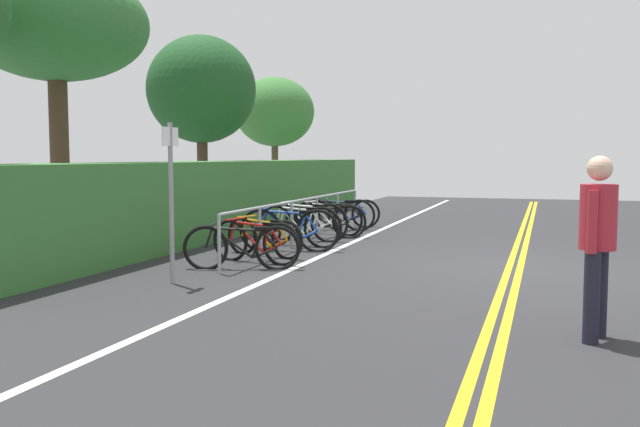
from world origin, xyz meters
TOP-DOWN VIEW (x-y plane):
  - ground_plane at (0.00, 0.00)m, footprint 34.66×11.60m
  - centre_line_yellow_inner at (0.00, -0.08)m, footprint 31.20×0.10m
  - centre_line_yellow_outer at (0.00, 0.08)m, footprint 31.20×0.10m
  - bike_lane_stripe_white at (0.00, 3.09)m, footprint 31.20×0.12m
  - bike_rack at (1.73, 3.91)m, footprint 7.24×0.05m
  - bicycle_0 at (-1.38, 3.80)m, footprint 0.62×1.67m
  - bicycle_1 at (-0.73, 3.86)m, footprint 0.52×1.63m
  - bicycle_2 at (-0.06, 4.00)m, footprint 0.65×1.58m
  - bicycle_3 at (0.68, 3.83)m, footprint 0.46×1.77m
  - bicycle_4 at (1.35, 3.89)m, footprint 0.46×1.75m
  - bicycle_5 at (2.13, 4.05)m, footprint 0.46×1.79m
  - bicycle_6 at (2.73, 3.82)m, footprint 0.51×1.64m
  - bicycle_7 at (3.37, 3.99)m, footprint 0.59×1.70m
  - bicycle_8 at (4.19, 4.02)m, footprint 0.51×1.70m
  - bicycle_9 at (4.87, 4.04)m, footprint 0.64×1.61m
  - pedestrian at (-3.97, -0.86)m, footprint 0.47×0.32m
  - sign_post_near at (-2.72, 4.16)m, footprint 0.36×0.06m
  - hedge_backdrop at (3.23, 6.20)m, footprint 16.19×1.29m
  - tree_mid at (0.19, 8.21)m, footprint 3.37×3.37m
  - tree_far_right at (4.95, 7.76)m, footprint 2.69×2.69m
  - tree_extra at (9.91, 7.82)m, footprint 2.51×2.51m

SIDE VIEW (x-z plane):
  - ground_plane at x=0.00m, z-range -0.05..0.00m
  - centre_line_yellow_inner at x=0.00m, z-range 0.00..0.00m
  - centre_line_yellow_outer at x=0.00m, z-range 0.00..0.00m
  - bike_lane_stripe_white at x=0.00m, z-range 0.00..0.00m
  - bicycle_2 at x=-0.06m, z-range -0.02..0.66m
  - bicycle_0 at x=-1.38m, z-range -0.02..0.67m
  - bicycle_9 at x=4.87m, z-range -0.02..0.67m
  - bicycle_1 at x=-0.73m, z-range -0.02..0.68m
  - bicycle_6 at x=2.73m, z-range -0.02..0.70m
  - bicycle_7 at x=3.37m, z-range -0.02..0.70m
  - bicycle_8 at x=4.19m, z-range -0.02..0.72m
  - bicycle_3 at x=0.68m, z-range -0.02..0.76m
  - bicycle_4 at x=1.35m, z-range -0.02..0.77m
  - bicycle_5 at x=2.13m, z-range -0.02..0.77m
  - bike_rack at x=1.73m, z-range 0.21..1.07m
  - hedge_backdrop at x=3.23m, z-range 0.00..1.54m
  - pedestrian at x=-3.97m, z-range 0.12..1.78m
  - sign_post_near at x=-2.72m, z-range 0.22..2.30m
  - tree_extra at x=9.91m, z-range 0.97..5.11m
  - tree_far_right at x=4.95m, z-range 0.97..5.60m
  - tree_mid at x=0.19m, z-range 1.48..6.56m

